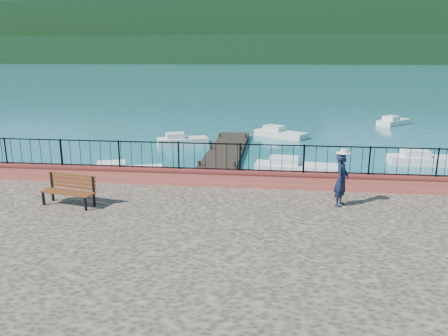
% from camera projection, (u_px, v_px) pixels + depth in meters
% --- Properties ---
extents(ground, '(2000.00, 2000.00, 0.00)m').
position_uv_depth(ground, '(239.00, 265.00, 12.26)').
color(ground, '#19596B').
rests_on(ground, ground).
extents(parapet, '(28.00, 0.46, 0.58)m').
position_uv_depth(parapet, '(248.00, 179.00, 15.45)').
color(parapet, '#C65B47').
rests_on(parapet, promenade).
extents(railing, '(27.00, 0.05, 0.95)m').
position_uv_depth(railing, '(249.00, 158.00, 15.25)').
color(railing, black).
rests_on(railing, parapet).
extents(dock, '(2.00, 16.00, 0.30)m').
position_uv_depth(dock, '(222.00, 160.00, 23.99)').
color(dock, '#2D231C').
rests_on(dock, ground).
extents(far_forest, '(900.00, 60.00, 18.00)m').
position_uv_depth(far_forest, '(277.00, 50.00, 298.33)').
color(far_forest, black).
rests_on(far_forest, ground).
extents(foothills, '(900.00, 120.00, 44.00)m').
position_uv_depth(foothills, '(278.00, 34.00, 352.73)').
color(foothills, black).
rests_on(foothills, ground).
extents(park_bench, '(1.80, 0.91, 0.95)m').
position_uv_depth(park_bench, '(69.00, 196.00, 13.53)').
color(park_bench, black).
rests_on(park_bench, promenade).
extents(person, '(0.61, 0.72, 1.66)m').
position_uv_depth(person, '(342.00, 180.00, 13.37)').
color(person, '#111733').
rests_on(person, promenade).
extents(hat, '(0.44, 0.44, 0.12)m').
position_uv_depth(hat, '(344.00, 151.00, 13.14)').
color(hat, white).
rests_on(hat, person).
extents(boat_0, '(3.96, 2.43, 0.80)m').
position_uv_depth(boat_0, '(123.00, 169.00, 21.01)').
color(boat_0, silver).
rests_on(boat_0, ground).
extents(boat_1, '(4.18, 1.63, 0.80)m').
position_uv_depth(boat_1, '(296.00, 165.00, 21.89)').
color(boat_1, white).
rests_on(boat_1, ground).
extents(boat_2, '(3.92, 1.35, 0.80)m').
position_uv_depth(boat_2, '(426.00, 157.00, 23.58)').
color(boat_2, silver).
rests_on(boat_2, ground).
extents(boat_3, '(3.53, 2.37, 0.80)m').
position_uv_depth(boat_3, '(183.00, 138.00, 28.86)').
color(boat_3, silver).
rests_on(boat_3, ground).
extents(boat_4, '(3.92, 3.15, 0.80)m').
position_uv_depth(boat_4, '(281.00, 131.00, 31.42)').
color(boat_4, silver).
rests_on(boat_4, ground).
extents(boat_5, '(3.22, 3.22, 0.80)m').
position_uv_depth(boat_5, '(394.00, 120.00, 37.02)').
color(boat_5, silver).
rests_on(boat_5, ground).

